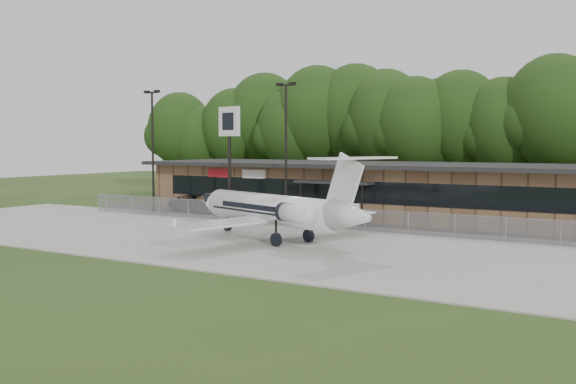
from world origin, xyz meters
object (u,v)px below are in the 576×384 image
Objects in this scene: business_jet at (277,211)px; suv at (197,204)px; pole_sign at (229,133)px; terminal at (389,190)px.

suv is (-14.60, 10.52, -1.13)m from business_jet.
business_jet is at bearing -110.55° from suv.
suv is at bearing 172.61° from pole_sign.
pole_sign is (-10.31, -7.14, 4.46)m from terminal.
pole_sign reaches higher than business_jet.
business_jet reaches higher than suv.
terminal is 13.31m from pole_sign.
pole_sign reaches higher than suv.
business_jet is at bearing -91.83° from terminal.
business_jet is 1.78× the size of pole_sign.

